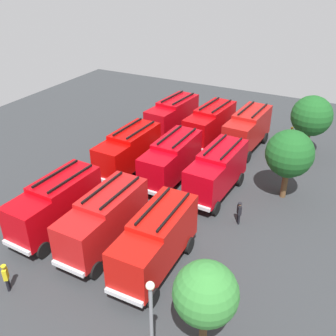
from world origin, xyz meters
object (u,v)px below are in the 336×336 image
tree_3 (206,294)px  tree_1 (289,159)px  tree_2 (290,154)px  lamppost (151,327)px  fire_truck_5 (104,219)px  fire_truck_3 (210,123)px  fire_truck_4 (171,159)px  fire_truck_6 (247,129)px  firefighter_4 (239,212)px  fire_truck_2 (56,203)px  tree_0 (312,116)px  fire_truck_8 (156,240)px  fire_truck_7 (217,170)px  firefighter_3 (6,276)px  traffic_cone_0 (50,198)px  traffic_cone_1 (181,141)px  firefighter_2 (220,119)px  firefighter_1 (291,134)px  fire_truck_0 (172,115)px  fire_truck_1 (128,150)px

tree_3 → tree_1: bearing=178.4°
tree_2 → lamppost: 18.27m
fire_truck_5 → lamppost: lamppost is taller
tree_1 → tree_2: bearing=7.9°
fire_truck_3 → fire_truck_4: size_ratio=1.02×
fire_truck_5 → fire_truck_6: 18.98m
fire_truck_5 → firefighter_4: size_ratio=4.14×
fire_truck_2 → tree_0: size_ratio=1.25×
fire_truck_8 → fire_truck_7: bearing=178.3°
firefighter_3 → traffic_cone_0: 9.19m
traffic_cone_0 → traffic_cone_1: 15.01m
fire_truck_3 → tree_1: size_ratio=1.61×
fire_truck_8 → firefighter_2: bearing=-169.8°
fire_truck_8 → tree_2: size_ratio=1.27×
firefighter_1 → tree_3: (25.94, 1.19, 2.35)m
fire_truck_0 → traffic_cone_1: 3.26m
fire_truck_4 → tree_0: (-10.59, 9.21, 1.79)m
fire_truck_0 → firefighter_3: fire_truck_0 is taller
firefighter_4 → lamppost: bearing=58.1°
traffic_cone_1 → fire_truck_1: bearing=-12.6°
fire_truck_7 → tree_3: size_ratio=1.50×
fire_truck_6 → lamppost: (25.33, 3.63, 1.45)m
fire_truck_6 → firefighter_2: bearing=-130.1°
firefighter_4 → traffic_cone_1: bearing=-80.4°
fire_truck_0 → tree_3: bearing=35.4°
fire_truck_6 → firefighter_4: bearing=18.6°
fire_truck_8 → firefighter_1: fire_truck_8 is taller
fire_truck_4 → firefighter_1: bearing=150.5°
fire_truck_6 → tree_3: size_ratio=1.50×
tree_2 → tree_3: tree_2 is taller
fire_truck_0 → firefighter_4: (12.00, 11.42, -1.17)m
fire_truck_7 → fire_truck_8: (9.68, -0.14, 0.00)m
fire_truck_8 → tree_0: tree_0 is taller
fire_truck_8 → tree_0: (-20.33, 5.28, 1.79)m
fire_truck_4 → fire_truck_7: bearing=89.5°
fire_truck_0 → fire_truck_2: 18.46m
fire_truck_3 → fire_truck_2: bearing=-7.2°
fire_truck_1 → fire_truck_6: (-9.37, 7.80, 0.00)m
fire_truck_7 → firefighter_2: size_ratio=4.43×
firefighter_2 → tree_3: bearing=-156.6°
fire_truck_3 → firefighter_3: (23.96, -2.72, -1.12)m
firefighter_1 → firefighter_4: 15.76m
fire_truck_2 → firefighter_1: size_ratio=4.34×
fire_truck_2 → lamppost: (6.68, 11.37, 1.45)m
fire_truck_4 → fire_truck_2: bearing=-22.6°
fire_truck_2 → firefighter_3: bearing=15.0°
fire_truck_1 → firefighter_4: (2.84, 11.09, -1.17)m
fire_truck_4 → traffic_cone_0: (7.16, -7.07, -1.87)m
fire_truck_7 → tree_1: 5.63m
fire_truck_6 → firefighter_3: (24.42, -6.47, -1.12)m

